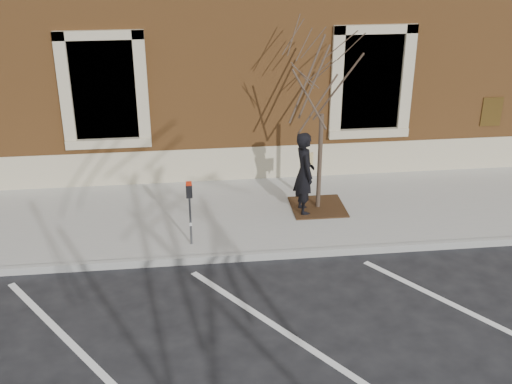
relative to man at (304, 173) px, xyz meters
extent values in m
plane|color=#28282B|center=(-1.12, -1.57, -1.03)|extent=(120.00, 120.00, 0.00)
cube|color=#AAA6A0|center=(-1.12, 0.18, -0.96)|extent=(40.00, 3.50, 0.15)
cube|color=#9E9E99|center=(-1.12, -1.62, -0.96)|extent=(40.00, 0.12, 0.15)
cube|color=#B6AB8B|center=(-1.12, 1.96, -0.48)|extent=(40.00, 0.06, 0.80)
cube|color=black|center=(-4.12, 2.08, 1.37)|extent=(1.40, 0.30, 2.20)
cube|color=#B6AB8B|center=(-4.12, 1.91, 0.17)|extent=(1.90, 0.20, 0.20)
cube|color=black|center=(1.88, 2.08, 1.37)|extent=(1.40, 0.30, 2.20)
cube|color=#B6AB8B|center=(1.88, 1.91, 0.17)|extent=(1.90, 0.20, 0.20)
imported|color=black|center=(0.00, 0.00, 0.00)|extent=(0.48, 0.68, 1.77)
cylinder|color=#595B60|center=(-2.39, -1.14, -0.39)|extent=(0.04, 0.04, 0.98)
cube|color=black|center=(-2.39, -1.14, 0.22)|extent=(0.12, 0.09, 0.25)
cube|color=red|center=(-2.39, -1.14, 0.38)|extent=(0.11, 0.08, 0.06)
cube|color=white|center=(-2.39, -1.19, -0.44)|extent=(0.05, 0.00, 0.07)
cube|color=#422715|center=(0.35, 0.17, -0.87)|extent=(1.13, 1.13, 0.03)
cylinder|color=#47382B|center=(0.35, 0.17, 0.16)|extent=(0.09, 0.09, 2.09)
camera|label=1|loc=(-2.43, -12.04, 5.05)|focal=45.00mm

